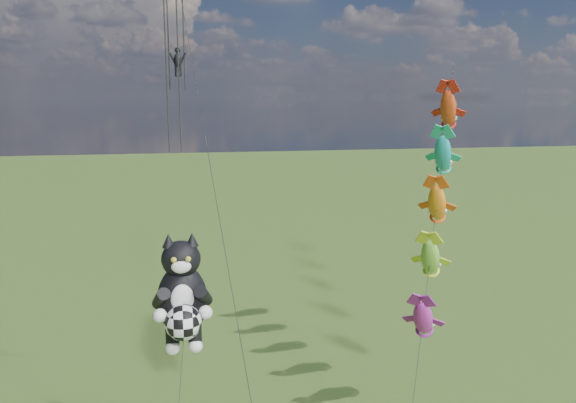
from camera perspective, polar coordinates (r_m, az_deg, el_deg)
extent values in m
ellipsoid|color=black|center=(25.61, -10.67, -9.79)|extent=(2.55, 2.25, 3.22)
ellipsoid|color=black|center=(24.92, -10.82, -5.75)|extent=(2.01, 1.89, 1.63)
cone|color=black|center=(24.70, -12.05, -3.89)|extent=(0.67, 0.67, 0.60)
cone|color=black|center=(24.70, -9.72, -3.80)|extent=(0.67, 0.67, 0.60)
ellipsoid|color=white|center=(24.34, -10.80, -6.51)|extent=(0.92, 0.60, 0.58)
ellipsoid|color=white|center=(24.80, -10.68, -9.74)|extent=(1.06, 0.59, 1.33)
sphere|color=gold|center=(24.18, -11.54, -5.84)|extent=(0.24, 0.24, 0.24)
sphere|color=gold|center=(24.18, -10.11, -5.79)|extent=(0.24, 0.24, 0.24)
sphere|color=white|center=(24.73, -12.88, -11.25)|extent=(0.60, 0.60, 0.60)
sphere|color=white|center=(24.73, -8.38, -11.09)|extent=(0.60, 0.60, 0.60)
sphere|color=white|center=(26.30, -11.63, -14.36)|extent=(0.64, 0.64, 0.64)
sphere|color=white|center=(26.30, -9.38, -14.28)|extent=(0.64, 0.64, 0.64)
sphere|color=white|center=(24.53, -10.60, -11.98)|extent=(1.54, 1.54, 1.54)
cylinder|color=black|center=(31.49, 14.63, -2.37)|extent=(8.24, 13.55, 18.10)
ellipsoid|color=#D833AC|center=(29.34, 13.56, -11.42)|extent=(2.17, 2.72, 2.78)
ellipsoid|color=green|center=(30.62, 14.26, -5.51)|extent=(2.17, 2.72, 2.78)
ellipsoid|color=#F2AC19|center=(32.20, 14.89, -0.13)|extent=(2.17, 2.72, 2.78)
ellipsoid|color=#1990BF|center=(34.04, 15.46, 4.71)|extent=(2.17, 2.72, 2.78)
ellipsoid|color=orange|center=(36.10, 15.97, 9.03)|extent=(2.17, 2.72, 2.78)
cylinder|color=black|center=(23.92, -7.31, 0.12)|extent=(2.82, 16.87, 23.21)
cylinder|color=black|center=(28.78, -12.17, 12.34)|extent=(0.08, 0.08, 7.86)
cylinder|color=black|center=(28.78, -10.94, 12.39)|extent=(0.08, 0.08, 7.86)
cylinder|color=black|center=(32.31, -12.15, 19.24)|extent=(0.08, 0.08, 9.62)
cylinder|color=black|center=(32.31, -10.59, 19.29)|extent=(0.08, 0.08, 9.62)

